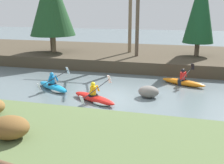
{
  "coord_description": "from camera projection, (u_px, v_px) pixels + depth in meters",
  "views": [
    {
      "loc": [
        3.11,
        -12.37,
        4.54
      ],
      "look_at": [
        -0.43,
        1.19,
        0.55
      ],
      "focal_mm": 42.0,
      "sensor_mm": 36.0,
      "label": 1
    }
  ],
  "objects": [
    {
      "name": "ground_plane",
      "position": [
        114.0,
        99.0,
        13.5
      ],
      "size": [
        90.0,
        90.0,
        0.0
      ],
      "primitive_type": "plane",
      "color": "slate"
    },
    {
      "name": "riverbank_near",
      "position": [
        55.0,
        164.0,
        7.18
      ],
      "size": [
        44.0,
        6.38,
        0.82
      ],
      "color": "#5B7042",
      "rests_on": "ground"
    },
    {
      "name": "riverbank_far",
      "position": [
        143.0,
        56.0,
        22.86
      ],
      "size": [
        44.0,
        9.73,
        0.87
      ],
      "color": "#473D2D",
      "rests_on": "ground"
    },
    {
      "name": "conifer_tree_far_left",
      "position": [
        51.0,
        1.0,
        21.31
      ],
      "size": [
        3.75,
        3.75,
        6.97
      ],
      "color": "#7A664C",
      "rests_on": "riverbank_far"
    },
    {
      "name": "conifer_tree_left",
      "position": [
        201.0,
        6.0,
        19.71
      ],
      "size": [
        2.35,
        2.35,
        6.6
      ],
      "color": "brown",
      "rests_on": "riverbank_far"
    },
    {
      "name": "bare_tree_upstream",
      "position": [
        51.0,
        23.0,
        22.57
      ],
      "size": [
        2.81,
        2.78,
        5.04
      ],
      "color": "brown",
      "rests_on": "riverbank_far"
    },
    {
      "name": "bare_tree_mid_upstream",
      "position": [
        131.0,
        6.0,
        21.36
      ],
      "size": [
        4.36,
        4.31,
        7.99
      ],
      "color": "#7A664C",
      "rests_on": "riverbank_far"
    },
    {
      "name": "bare_tree_mid_downstream",
      "position": [
        138.0,
        19.0,
        19.88
      ],
      "size": [
        3.35,
        3.31,
        6.06
      ],
      "color": "brown",
      "rests_on": "riverbank_far"
    },
    {
      "name": "shrub_clump_third",
      "position": [
        9.0,
        127.0,
        7.7
      ],
      "size": [
        1.2,
        1.0,
        0.65
      ],
      "color": "brown",
      "rests_on": "riverbank_near"
    },
    {
      "name": "kayaker_lead",
      "position": [
        183.0,
        82.0,
        15.86
      ],
      "size": [
        2.72,
        1.98,
        1.2
      ],
      "rotation": [
        0.0,
        0.0,
        -0.4
      ],
      "color": "orange",
      "rests_on": "ground"
    },
    {
      "name": "kayaker_middle",
      "position": [
        96.0,
        98.0,
        13.02
      ],
      "size": [
        2.68,
        1.93,
        1.2
      ],
      "rotation": [
        0.0,
        0.0,
        -0.47
      ],
      "color": "red",
      "rests_on": "ground"
    },
    {
      "name": "kayaker_trailing",
      "position": [
        54.0,
        87.0,
        14.92
      ],
      "size": [
        2.62,
        1.98,
        1.2
      ],
      "rotation": [
        0.0,
        0.0,
        -0.54
      ],
      "color": "#1993D6",
      "rests_on": "ground"
    },
    {
      "name": "boulder_midstream",
      "position": [
        149.0,
        92.0,
        13.69
      ],
      "size": [
        1.08,
        0.84,
        0.61
      ],
      "color": "slate",
      "rests_on": "ground"
    }
  ]
}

